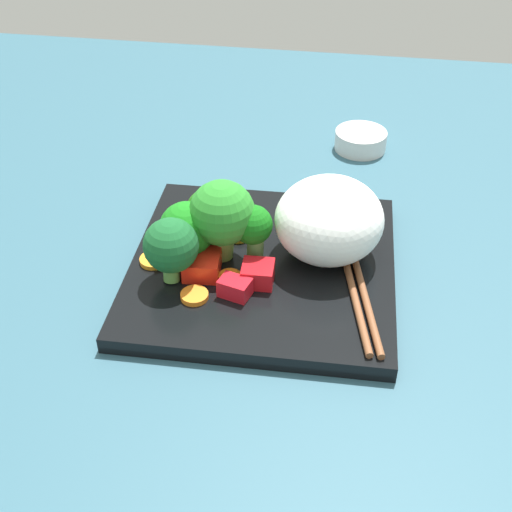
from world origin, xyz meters
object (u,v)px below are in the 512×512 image
carrot_slice_2 (194,296)px  chopstick_pair (352,264)px  square_plate (263,268)px  broccoli_floret_1 (223,212)px  rice_mound (329,220)px  sauce_cup (361,140)px

carrot_slice_2 → chopstick_pair: size_ratio=0.11×
square_plate → broccoli_floret_1: bearing=-4.8°
rice_mound → broccoli_floret_1: 9.47cm
square_plate → sauce_cup: 26.43cm
carrot_slice_2 → sauce_cup: (-12.81, -31.15, -0.63)cm
rice_mound → sauce_cup: bearing=-95.5°
rice_mound → chopstick_pair: size_ratio=0.45×
rice_mound → chopstick_pair: 4.52cm
square_plate → chopstick_pair: size_ratio=1.08×
broccoli_floret_1 → sauce_cup: broccoli_floret_1 is taller
square_plate → broccoli_floret_1: (3.64, -0.30, 5.49)cm
rice_mound → carrot_slice_2: (10.58, 7.97, -3.52)cm
chopstick_pair → sauce_cup: size_ratio=3.60×
chopstick_pair → sauce_cup: bearing=-11.8°
carrot_slice_2 → sauce_cup: 33.69cm
broccoli_floret_1 → sauce_cup: 27.92cm
rice_mound → broccoli_floret_1: size_ratio=1.25×
broccoli_floret_1 → square_plate: bearing=175.2°
rice_mound → chopstick_pair: rice_mound is taller
broccoli_floret_1 → carrot_slice_2: 7.79cm
carrot_slice_2 → chopstick_pair: chopstick_pair is taller
broccoli_floret_1 → rice_mound: bearing=-169.3°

